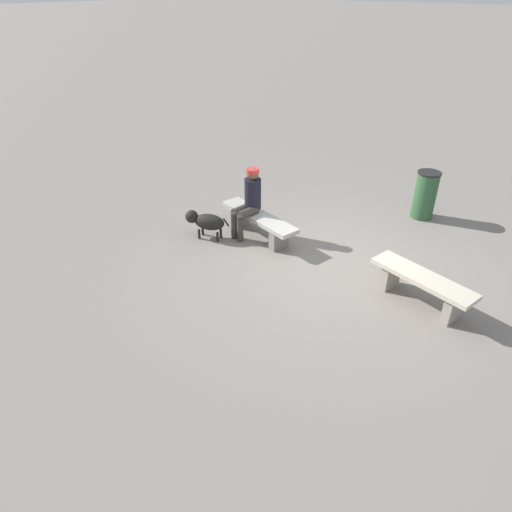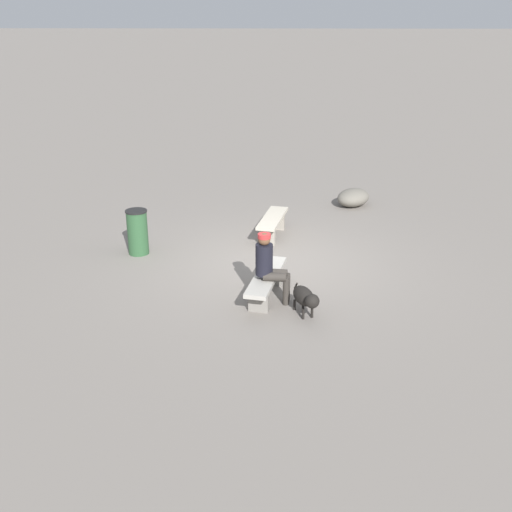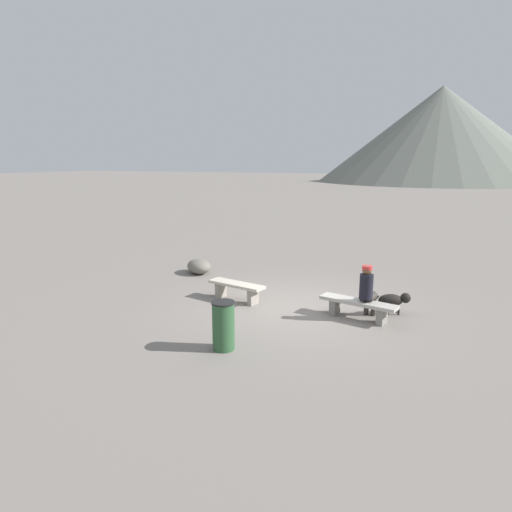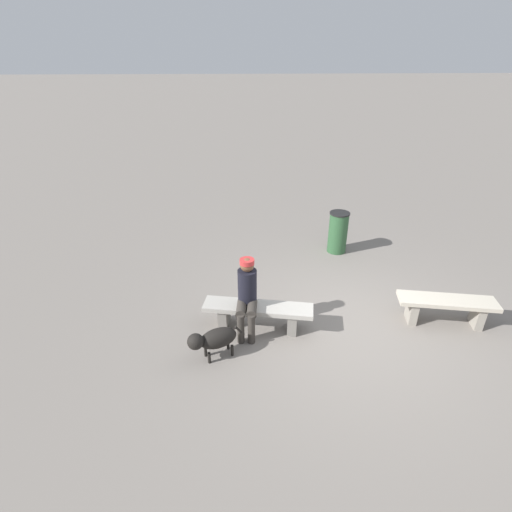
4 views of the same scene
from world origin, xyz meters
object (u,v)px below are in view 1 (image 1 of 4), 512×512
Objects in this scene: seated_person at (249,199)px; trash_bin at (425,195)px; bench_right at (259,221)px; dog at (206,221)px; bench_left at (422,284)px.

seated_person reaches higher than trash_bin.
seated_person is at bearing 29.72° from bench_right.
seated_person is 0.86m from dog.
dog is at bearing 20.25° from bench_left.
bench_right is at bearing -155.58° from seated_person.
bench_right is 1.42× the size of seated_person.
bench_right is at bearing 52.73° from trash_bin.
dog is at bearing 55.70° from seated_person.
bench_left is at bearing 110.88° from trash_bin.
bench_left is 1.70× the size of trash_bin.
trash_bin reaches higher than bench_right.
dog is (0.69, 0.64, 0.03)m from bench_right.
bench_left reaches higher than bench_right.
bench_left is at bearing -170.00° from bench_right.
dog is 0.85× the size of trash_bin.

